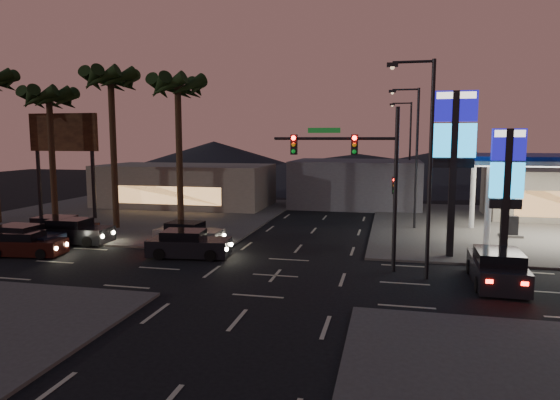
% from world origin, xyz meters
% --- Properties ---
extents(ground, '(140.00, 140.00, 0.00)m').
position_xyz_m(ground, '(0.00, 0.00, 0.00)').
color(ground, black).
rests_on(ground, ground).
extents(corner_lot_ne, '(24.00, 24.00, 0.12)m').
position_xyz_m(corner_lot_ne, '(16.00, 16.00, 0.06)').
color(corner_lot_ne, '#47443F').
rests_on(corner_lot_ne, ground).
extents(corner_lot_nw, '(24.00, 24.00, 0.12)m').
position_xyz_m(corner_lot_nw, '(-16.00, 16.00, 0.06)').
color(corner_lot_nw, '#47443F').
rests_on(corner_lot_nw, ground).
extents(convenience_store, '(10.00, 6.00, 4.00)m').
position_xyz_m(convenience_store, '(18.00, 21.00, 2.00)').
color(convenience_store, '#726B5B').
rests_on(convenience_store, ground).
extents(pylon_sign_tall, '(2.20, 0.35, 9.00)m').
position_xyz_m(pylon_sign_tall, '(8.50, 5.50, 6.39)').
color(pylon_sign_tall, black).
rests_on(pylon_sign_tall, ground).
extents(pylon_sign_short, '(1.60, 0.35, 7.00)m').
position_xyz_m(pylon_sign_short, '(11.00, 4.50, 4.66)').
color(pylon_sign_short, black).
rests_on(pylon_sign_short, ground).
extents(traffic_signal_mast, '(6.10, 0.39, 8.00)m').
position_xyz_m(traffic_signal_mast, '(3.76, 1.99, 5.23)').
color(traffic_signal_mast, black).
rests_on(traffic_signal_mast, ground).
extents(pedestal_signal, '(0.32, 0.39, 4.30)m').
position_xyz_m(pedestal_signal, '(5.50, 6.98, 2.92)').
color(pedestal_signal, black).
rests_on(pedestal_signal, ground).
extents(streetlight_near, '(2.14, 0.25, 10.00)m').
position_xyz_m(streetlight_near, '(6.79, 1.00, 5.72)').
color(streetlight_near, black).
rests_on(streetlight_near, ground).
extents(streetlight_mid, '(2.14, 0.25, 10.00)m').
position_xyz_m(streetlight_mid, '(6.79, 14.00, 5.72)').
color(streetlight_mid, black).
rests_on(streetlight_mid, ground).
extents(streetlight_far, '(2.14, 0.25, 10.00)m').
position_xyz_m(streetlight_far, '(6.79, 28.00, 5.72)').
color(streetlight_far, black).
rests_on(streetlight_far, ground).
extents(palm_a, '(4.41, 4.41, 10.86)m').
position_xyz_m(palm_a, '(-9.00, 9.50, 9.43)').
color(palm_a, black).
rests_on(palm_a, ground).
extents(palm_b, '(4.41, 4.41, 11.46)m').
position_xyz_m(palm_b, '(-14.00, 9.50, 9.97)').
color(palm_b, black).
rests_on(palm_b, ground).
extents(palm_c, '(4.41, 4.41, 10.26)m').
position_xyz_m(palm_c, '(-19.00, 9.50, 8.88)').
color(palm_c, black).
rests_on(palm_c, ground).
extents(billboard, '(6.00, 0.30, 8.50)m').
position_xyz_m(billboard, '(-20.50, 13.00, 6.33)').
color(billboard, black).
rests_on(billboard, ground).
extents(building_far_west, '(16.00, 8.00, 4.00)m').
position_xyz_m(building_far_west, '(-14.00, 22.00, 2.00)').
color(building_far_west, '#726B5B').
rests_on(building_far_west, ground).
extents(building_far_mid, '(12.00, 9.00, 4.40)m').
position_xyz_m(building_far_mid, '(2.00, 26.00, 2.20)').
color(building_far_mid, '#4C4C51').
rests_on(building_far_mid, ground).
extents(hill_left, '(40.00, 40.00, 6.00)m').
position_xyz_m(hill_left, '(-25.00, 60.00, 3.00)').
color(hill_left, black).
rests_on(hill_left, ground).
extents(hill_right, '(50.00, 50.00, 5.00)m').
position_xyz_m(hill_right, '(15.00, 60.00, 2.50)').
color(hill_right, black).
rests_on(hill_right, ground).
extents(hill_center, '(60.00, 60.00, 4.00)m').
position_xyz_m(hill_center, '(0.00, 60.00, 2.00)').
color(hill_center, black).
rests_on(hill_center, ground).
extents(car_lane_a_front, '(4.70, 2.33, 1.48)m').
position_xyz_m(car_lane_a_front, '(-5.57, 2.67, 0.69)').
color(car_lane_a_front, black).
rests_on(car_lane_a_front, ground).
extents(car_lane_a_mid, '(4.28, 2.15, 1.35)m').
position_xyz_m(car_lane_a_mid, '(-14.53, 0.99, 0.63)').
color(car_lane_a_mid, black).
rests_on(car_lane_a_mid, ground).
extents(car_lane_a_rear, '(4.72, 2.14, 1.51)m').
position_xyz_m(car_lane_a_rear, '(-15.55, 1.91, 0.70)').
color(car_lane_a_rear, black).
rests_on(car_lane_a_rear, ground).
extents(car_lane_b_front, '(4.35, 2.03, 1.39)m').
position_xyz_m(car_lane_b_front, '(-6.85, 5.75, 0.64)').
color(car_lane_b_front, '#5E5E61').
rests_on(car_lane_b_front, ground).
extents(car_lane_b_mid, '(4.73, 2.05, 1.53)m').
position_xyz_m(car_lane_b_mid, '(-14.00, 4.54, 0.71)').
color(car_lane_b_mid, black).
rests_on(car_lane_b_mid, ground).
extents(car_lane_b_rear, '(4.80, 2.24, 1.53)m').
position_xyz_m(car_lane_b_rear, '(-15.53, 5.14, 0.71)').
color(car_lane_b_rear, '#33130E').
rests_on(car_lane_b_rear, ground).
extents(suv_station, '(2.24, 4.92, 1.62)m').
position_xyz_m(suv_station, '(10.00, 0.71, 0.75)').
color(suv_station, black).
rests_on(suv_station, ground).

